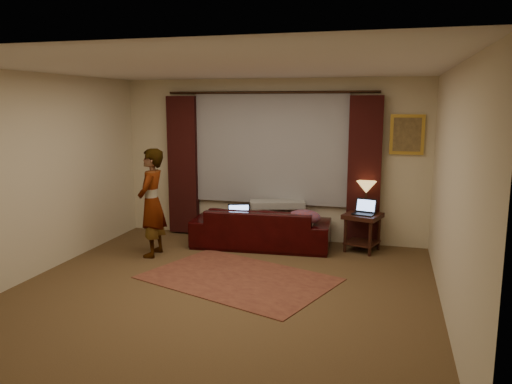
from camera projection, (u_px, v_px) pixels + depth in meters
floor at (222, 291)px, 5.96m from camera, size 5.00×5.00×0.01m
ceiling at (219, 68)px, 5.51m from camera, size 5.00×5.00×0.02m
wall_back at (271, 160)px, 8.11m from camera, size 5.00×0.02×2.60m
wall_front at (98, 240)px, 3.36m from camera, size 5.00×0.02×2.60m
wall_left at (36, 175)px, 6.38m from camera, size 0.02×5.00×2.60m
wall_right at (452, 194)px, 5.09m from camera, size 0.02×5.00×2.60m
sheer_curtain at (270, 148)px, 8.02m from camera, size 2.50×0.05×1.80m
drape_left at (183, 165)px, 8.41m from camera, size 0.50×0.14×2.30m
drape_right at (364, 172)px, 7.64m from camera, size 0.50×0.14×2.30m
curtain_rod at (270, 92)px, 7.81m from camera, size 0.04×0.04×3.40m
picture_frame at (407, 135)px, 7.46m from camera, size 0.50×0.04×0.60m
sofa at (261, 220)px, 7.74m from camera, size 2.18×1.05×0.86m
throw_blanket at (277, 190)px, 7.88m from camera, size 0.93×0.58×0.10m
clothing_pile at (304, 217)px, 7.44m from camera, size 0.56×0.47×0.21m
laptop_sofa at (239, 214)px, 7.57m from camera, size 0.45×0.47×0.25m
area_rug at (238, 278)px, 6.37m from camera, size 2.68×2.22×0.01m
end_table at (362, 232)px, 7.52m from camera, size 0.63×0.63×0.58m
tiffany_lamp at (366, 197)px, 7.52m from camera, size 0.40×0.40×0.48m
laptop_table at (364, 207)px, 7.40m from camera, size 0.39×0.41×0.23m
person at (152, 203)px, 7.23m from camera, size 0.51×0.51×1.58m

